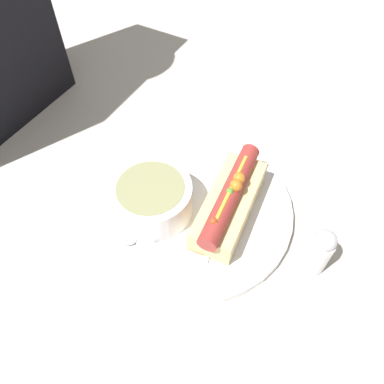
# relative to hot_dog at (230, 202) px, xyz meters

# --- Properties ---
(ground_plane) EXTENTS (4.00, 4.00, 0.00)m
(ground_plane) POSITION_rel_hot_dog_xyz_m (-0.01, 0.05, -0.04)
(ground_plane) COLOR #BCB7AD
(dinner_plate) EXTENTS (0.30, 0.30, 0.01)m
(dinner_plate) POSITION_rel_hot_dog_xyz_m (-0.01, 0.05, -0.03)
(dinner_plate) COLOR white
(dinner_plate) RESTS_ON ground_plane
(hot_dog) EXTENTS (0.18, 0.08, 0.07)m
(hot_dog) POSITION_rel_hot_dog_xyz_m (0.00, 0.00, 0.00)
(hot_dog) COLOR #E5C17F
(hot_dog) RESTS_ON dinner_plate
(soup_bowl) EXTENTS (0.12, 0.12, 0.05)m
(soup_bowl) POSITION_rel_hot_dog_xyz_m (-0.05, 0.10, 0.00)
(soup_bowl) COLOR white
(soup_bowl) RESTS_ON dinner_plate
(spoon) EXTENTS (0.05, 0.14, 0.01)m
(spoon) POSITION_rel_hot_dog_xyz_m (-0.11, 0.09, -0.02)
(spoon) COLOR #B7B7BC
(spoon) RESTS_ON dinner_plate
(napkin) EXTENTS (0.12, 0.07, 0.01)m
(napkin) POSITION_rel_hot_dog_xyz_m (-0.01, -0.22, -0.04)
(napkin) COLOR white
(napkin) RESTS_ON ground_plane
(salt_shaker) EXTENTS (0.03, 0.03, 0.08)m
(salt_shaker) POSITION_rel_hot_dog_xyz_m (-0.01, -0.13, -0.00)
(salt_shaker) COLOR silver
(salt_shaker) RESTS_ON ground_plane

